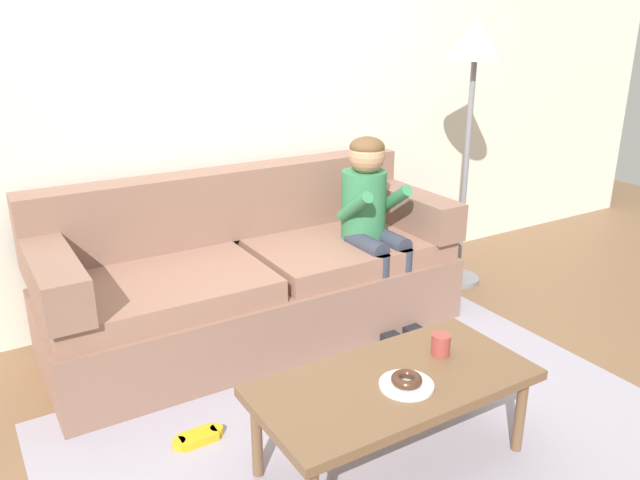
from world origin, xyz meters
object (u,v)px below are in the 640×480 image
(coffee_table, at_px, (394,388))
(donut, at_px, (407,379))
(person_child, at_px, (371,213))
(mug, at_px, (441,344))
(toy_controller, at_px, (198,438))
(floor_lamp, at_px, (474,65))
(couch, at_px, (253,279))

(coffee_table, relative_size, donut, 9.32)
(person_child, distance_m, mug, 1.17)
(toy_controller, bearing_deg, donut, -76.12)
(toy_controller, relative_size, floor_lamp, 0.13)
(floor_lamp, bearing_deg, coffee_table, -140.58)
(person_child, height_order, mug, person_child)
(couch, bearing_deg, mug, -78.55)
(mug, bearing_deg, donut, -156.56)
(couch, relative_size, coffee_table, 2.04)
(person_child, bearing_deg, couch, 163.11)
(couch, bearing_deg, person_child, -16.89)
(couch, relative_size, mug, 25.39)
(couch, height_order, coffee_table, couch)
(mug, height_order, floor_lamp, floor_lamp)
(mug, relative_size, toy_controller, 0.40)
(toy_controller, bearing_deg, couch, 18.26)
(person_child, distance_m, toy_controller, 1.59)
(coffee_table, xyz_separation_m, floor_lamp, (1.55, 1.28, 1.09))
(mug, height_order, toy_controller, mug)
(donut, relative_size, floor_lamp, 0.07)
(couch, height_order, floor_lamp, floor_lamp)
(couch, relative_size, floor_lamp, 1.31)
(mug, bearing_deg, floor_lamp, 43.91)
(coffee_table, relative_size, floor_lamp, 0.64)
(donut, distance_m, floor_lamp, 2.29)
(floor_lamp, bearing_deg, couch, 177.95)
(donut, height_order, floor_lamp, floor_lamp)
(toy_controller, bearing_deg, coffee_table, -72.87)
(mug, relative_size, floor_lamp, 0.05)
(donut, xyz_separation_m, toy_controller, (-0.63, 0.60, -0.41))
(coffee_table, height_order, donut, donut)
(coffee_table, bearing_deg, floor_lamp, 39.42)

